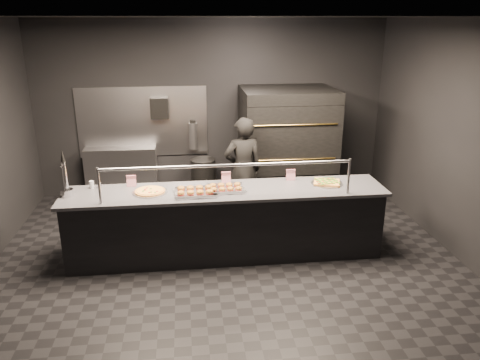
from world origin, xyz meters
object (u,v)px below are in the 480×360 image
at_px(slider_tray_b, 226,188).
at_px(pizza_oven, 287,145).
at_px(round_pizza, 150,191).
at_px(service_counter, 226,223).
at_px(fire_extinguisher, 193,135).
at_px(worker, 243,170).
at_px(square_pizza, 327,182).
at_px(beer_tap, 66,183).
at_px(prep_shelf, 122,173).
at_px(slider_tray_a, 195,191).
at_px(towel_dispenser, 159,108).
at_px(trash_bin, 204,179).

bearing_deg(slider_tray_b, pizza_oven, 57.92).
bearing_deg(round_pizza, slider_tray_b, -1.71).
bearing_deg(slider_tray_b, service_counter, 88.98).
height_order(pizza_oven, fire_extinguisher, pizza_oven).
bearing_deg(worker, pizza_oven, -147.23).
distance_m(slider_tray_b, worker, 1.21).
bearing_deg(worker, square_pizza, 122.88).
relative_size(slider_tray_b, square_pizza, 1.25).
height_order(fire_extinguisher, slider_tray_b, fire_extinguisher).
bearing_deg(beer_tap, worker, 25.90).
distance_m(pizza_oven, prep_shelf, 2.88).
bearing_deg(prep_shelf, pizza_oven, -8.54).
bearing_deg(beer_tap, square_pizza, 0.99).
bearing_deg(prep_shelf, beer_tap, -98.62).
height_order(slider_tray_a, square_pizza, slider_tray_a).
relative_size(towel_dispenser, worker, 0.22).
relative_size(round_pizza, slider_tray_a, 0.78).
xyz_separation_m(prep_shelf, slider_tray_b, (1.60, -2.34, 0.50)).
bearing_deg(square_pizza, service_counter, -177.10).
relative_size(prep_shelf, round_pizza, 2.77).
height_order(service_counter, worker, worker).
xyz_separation_m(service_counter, pizza_oven, (1.20, 1.90, 0.50)).
relative_size(prep_shelf, beer_tap, 2.04).
bearing_deg(prep_shelf, square_pizza, -37.41).
bearing_deg(trash_bin, pizza_oven, -7.79).
height_order(round_pizza, slider_tray_b, slider_tray_b).
relative_size(round_pizza, square_pizza, 1.03).
relative_size(service_counter, round_pizza, 9.46).
height_order(slider_tray_b, trash_bin, slider_tray_b).
bearing_deg(slider_tray_a, worker, 58.56).
bearing_deg(towel_dispenser, worker, -44.80).
distance_m(pizza_oven, beer_tap, 3.67).
bearing_deg(fire_extinguisher, trash_bin, -64.09).
xyz_separation_m(pizza_oven, square_pizza, (0.15, -1.83, -0.03)).
bearing_deg(trash_bin, slider_tray_a, -94.93).
height_order(fire_extinguisher, slider_tray_a, fire_extinguisher).
xyz_separation_m(fire_extinguisher, slider_tray_a, (-0.04, -2.50, -0.11)).
xyz_separation_m(towel_dispenser, round_pizza, (-0.05, -2.38, -0.61)).
relative_size(towel_dispenser, slider_tray_a, 0.63).
bearing_deg(worker, prep_shelf, -40.82).
height_order(prep_shelf, worker, worker).
bearing_deg(round_pizza, pizza_oven, 41.27).
height_order(prep_shelf, trash_bin, prep_shelf).
bearing_deg(beer_tap, service_counter, -0.33).
bearing_deg(round_pizza, service_counter, -0.83).
bearing_deg(round_pizza, trash_bin, 70.15).
bearing_deg(towel_dispenser, pizza_oven, -13.14).
bearing_deg(round_pizza, prep_shelf, 105.74).
height_order(towel_dispenser, slider_tray_b, towel_dispenser).
xyz_separation_m(slider_tray_a, square_pizza, (1.73, 0.17, -0.01)).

